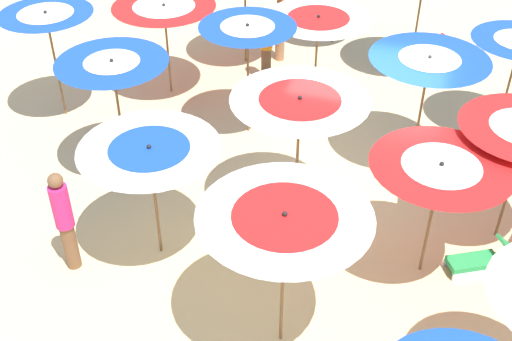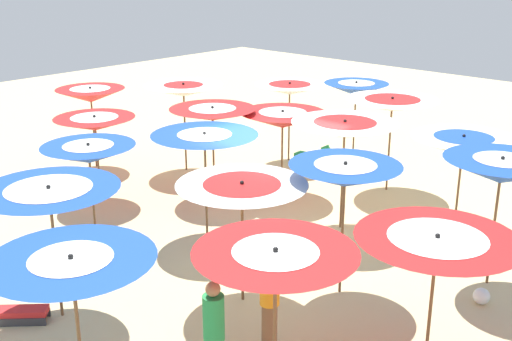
% 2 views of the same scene
% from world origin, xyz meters
% --- Properties ---
extents(ground, '(41.94, 41.94, 0.04)m').
position_xyz_m(ground, '(0.00, 0.00, -0.02)').
color(ground, beige).
extents(beach_umbrella_1, '(2.04, 2.04, 2.47)m').
position_xyz_m(beach_umbrella_1, '(1.18, -4.45, 2.20)').
color(beach_umbrella_1, brown).
rests_on(beach_umbrella_1, ground).
extents(beach_umbrella_2, '(2.21, 2.21, 2.19)m').
position_xyz_m(beach_umbrella_2, '(3.04, -2.87, 1.93)').
color(beach_umbrella_2, brown).
rests_on(beach_umbrella_2, ground).
extents(beach_umbrella_3, '(2.30, 2.30, 2.46)m').
position_xyz_m(beach_umbrella_3, '(4.20, -0.40, 2.25)').
color(beach_umbrella_3, brown).
rests_on(beach_umbrella_3, ground).
extents(beach_umbrella_4, '(1.90, 1.90, 2.27)m').
position_xyz_m(beach_umbrella_4, '(6.14, 1.98, 2.02)').
color(beach_umbrella_4, brown).
rests_on(beach_umbrella_4, ground).
extents(beach_umbrella_5, '(2.29, 2.29, 2.19)m').
position_xyz_m(beach_umbrella_5, '(-1.98, -4.90, 1.98)').
color(beach_umbrella_5, brown).
rests_on(beach_umbrella_5, ground).
extents(beach_umbrella_6, '(1.94, 1.94, 2.48)m').
position_xyz_m(beach_umbrella_6, '(-0.95, -2.63, 2.23)').
color(beach_umbrella_6, brown).
rests_on(beach_umbrella_6, ground).
extents(beach_umbrella_7, '(2.29, 2.29, 2.49)m').
position_xyz_m(beach_umbrella_7, '(1.41, -0.94, 2.26)').
color(beach_umbrella_7, brown).
rests_on(beach_umbrella_7, ground).
extents(beach_umbrella_8, '(2.13, 2.13, 2.20)m').
position_xyz_m(beach_umbrella_8, '(2.13, 1.40, 1.94)').
color(beach_umbrella_8, brown).
rests_on(beach_umbrella_8, ground).
extents(beach_umbrella_9, '(2.03, 2.03, 2.34)m').
position_xyz_m(beach_umbrella_9, '(4.41, 3.08, 2.13)').
color(beach_umbrella_9, brown).
rests_on(beach_umbrella_9, ground).
extents(beach_umbrella_10, '(2.15, 2.15, 2.30)m').
position_xyz_m(beach_umbrella_10, '(-3.99, -3.72, 2.06)').
color(beach_umbrella_10, brown).
rests_on(beach_umbrella_10, ground).
extents(beach_umbrella_11, '(2.23, 2.23, 2.23)m').
position_xyz_m(beach_umbrella_11, '(-2.34, -1.53, 2.00)').
color(beach_umbrella_11, brown).
rests_on(beach_umbrella_11, ground).
extents(beach_umbrella_12, '(2.23, 2.23, 2.35)m').
position_xyz_m(beach_umbrella_12, '(-0.94, 0.88, 2.13)').
color(beach_umbrella_12, brown).
rests_on(beach_umbrella_12, ground).
extents(beach_umbrella_13, '(2.11, 2.11, 2.32)m').
position_xyz_m(beach_umbrella_13, '(0.88, 2.57, 2.11)').
color(beach_umbrella_13, brown).
rests_on(beach_umbrella_13, ground).
extents(beach_umbrella_14, '(2.16, 2.16, 2.49)m').
position_xyz_m(beach_umbrella_14, '(1.76, 4.64, 2.27)').
color(beach_umbrella_14, brown).
rests_on(beach_umbrella_14, ground).
extents(beach_umbrella_15, '(2.17, 2.17, 2.24)m').
position_xyz_m(beach_umbrella_15, '(-5.78, -1.87, 1.96)').
color(beach_umbrella_15, brown).
rests_on(beach_umbrella_15, ground).
extents(beach_umbrella_16, '(2.26, 2.26, 2.35)m').
position_xyz_m(beach_umbrella_16, '(-4.80, 0.35, 2.08)').
color(beach_umbrella_16, brown).
rests_on(beach_umbrella_16, ground).
extents(beach_umbrella_17, '(1.93, 1.93, 2.16)m').
position_xyz_m(beach_umbrella_17, '(-2.67, 2.50, 1.92)').
color(beach_umbrella_17, brown).
rests_on(beach_umbrella_17, ground).
extents(beach_umbrella_18, '(1.94, 1.94, 2.17)m').
position_xyz_m(beach_umbrella_18, '(-1.25, 4.42, 1.95)').
color(beach_umbrella_18, brown).
rests_on(beach_umbrella_18, ground).
extents(beach_umbrella_19, '(1.90, 1.90, 2.33)m').
position_xyz_m(beach_umbrella_19, '(0.19, 6.75, 2.08)').
color(beach_umbrella_19, brown).
rests_on(beach_umbrella_19, ground).
extents(lounger_0, '(1.18, 1.17, 0.64)m').
position_xyz_m(lounger_0, '(-5.47, 0.77, 0.21)').
color(lounger_0, '#333338').
rests_on(lounger_0, ground).
extents(lounger_1, '(0.45, 1.21, 0.60)m').
position_xyz_m(lounger_1, '(4.65, 2.37, 0.20)').
color(lounger_1, silver).
rests_on(lounger_1, ground).
extents(lounger_2, '(0.90, 1.22, 0.59)m').
position_xyz_m(lounger_2, '(1.84, 2.30, 0.21)').
color(lounger_2, silver).
rests_on(lounger_2, ground).
extents(beachgoer_0, '(0.30, 0.30, 1.81)m').
position_xyz_m(beachgoer_0, '(-3.21, -2.93, 0.95)').
color(beachgoer_0, brown).
rests_on(beachgoer_0, ground).
extents(beachgoer_2, '(0.30, 0.30, 1.65)m').
position_xyz_m(beachgoer_2, '(-4.34, -2.92, 0.86)').
color(beachgoer_2, '#A3704C').
rests_on(beachgoer_2, ground).
extents(beach_ball, '(0.29, 0.29, 0.29)m').
position_xyz_m(beach_ball, '(0.38, -4.69, 0.15)').
color(beach_ball, white).
rests_on(beach_ball, ground).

